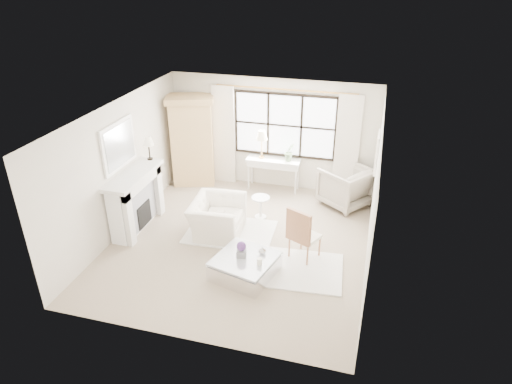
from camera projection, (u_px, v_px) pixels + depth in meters
The scene contains 32 objects.
floor at pixel (240, 242), 9.24m from camera, with size 5.50×5.50×0.00m, color gray.
ceiling at pixel (237, 113), 8.00m from camera, with size 5.50×5.50×0.00m, color white.
wall_back at pixel (272, 134), 10.98m from camera, with size 5.00×5.00×0.00m, color silver.
wall_front at pixel (179, 266), 6.26m from camera, with size 5.00×5.00×0.00m, color white.
wall_left at pixel (121, 168), 9.21m from camera, with size 5.50×5.50×0.00m, color beige.
wall_right at pixel (374, 198), 8.03m from camera, with size 5.50×5.50×0.00m, color beige.
window_pane at pixel (285, 125), 10.78m from camera, with size 2.40×0.02×1.50m, color white.
window_frame at pixel (285, 125), 10.77m from camera, with size 2.50×0.04×1.50m, color black, non-canonical shape.
curtain_rod at pixel (285, 90), 10.33m from camera, with size 0.04×0.04×3.30m, color #AD7C3C.
curtain_left at pixel (224, 135), 11.23m from camera, with size 0.55×0.10×2.47m, color beige.
curtain_right at pixel (347, 147), 10.52m from camera, with size 0.55×0.10×2.47m, color beige.
fireplace at pixel (135, 200), 9.48m from camera, with size 0.58×1.66×1.26m.
mirror_frame at pixel (118, 145), 8.98m from camera, with size 0.05×1.15×0.95m, color white.
mirror_glass at pixel (120, 145), 8.97m from camera, with size 0.02×1.00×0.80m, color silver.
art_frame at pixel (377, 152), 9.41m from camera, with size 0.04×0.62×0.82m, color white.
art_canvas at pixel (376, 152), 9.41m from camera, with size 0.01×0.52×0.72m, color #BFAD94.
mantel_lamp at pixel (148, 142), 9.64m from camera, with size 0.22×0.22×0.51m.
armoire at pixel (192, 140), 11.20m from camera, with size 1.28×1.01×2.24m.
console_table at pixel (273, 174), 11.20m from camera, with size 1.31×0.46×0.80m.
console_lamp at pixel (262, 136), 10.84m from camera, with size 0.28×0.28×0.69m.
orchid_plant at pixel (289, 152), 10.81m from camera, with size 0.25×0.20×0.45m, color #59734C.
side_table at pixel (261, 204), 9.96m from camera, with size 0.40×0.40×0.51m.
rug_left at pixel (231, 232), 9.54m from camera, with size 1.79×1.27×0.03m, color silver.
rug_right at pixel (297, 269), 8.40m from camera, with size 1.66×1.25×0.03m, color white.
club_armchair at pixel (217, 217), 9.39m from camera, with size 1.14×1.00×0.74m, color white.
wingback_chair at pixel (346, 186), 10.45m from camera, with size 0.99×1.01×0.92m, color #A59B8B.
french_chair at pixel (304, 244), 8.61m from camera, with size 0.64×0.64×1.08m.
coffee_table at pixel (245, 267), 8.19m from camera, with size 1.22×1.22×0.38m.
planter_box at pixel (241, 253), 8.11m from camera, with size 0.17×0.17×0.13m, color slate.
planter_flowers at pixel (241, 246), 8.05m from camera, with size 0.17×0.17×0.17m, color #4E2A6A.
pillar_candle at pixel (259, 261), 7.90m from camera, with size 0.09×0.09×0.12m, color white.
coffee_vase at pixel (262, 250), 8.18m from camera, with size 0.14×0.14×0.14m, color silver.
Camera 1 is at (2.37, -7.39, 5.12)m, focal length 32.00 mm.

